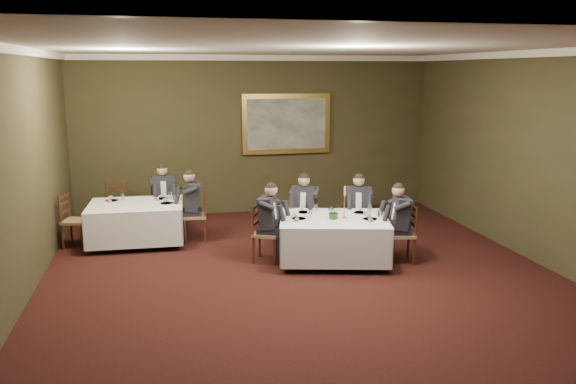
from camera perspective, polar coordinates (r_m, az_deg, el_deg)
name	(u,v)px	position (r m, az deg, el deg)	size (l,w,h in m)	color
ground	(314,292)	(8.32, 2.63, -10.15)	(10.00, 10.00, 0.00)	black
ceiling	(316,45)	(7.71, 2.90, 14.69)	(8.00, 10.00, 0.10)	silver
back_wall	(256,135)	(12.67, -3.25, 5.79)	(8.00, 0.10, 3.50)	#34301A
front_wall	(558,337)	(3.47, 25.72, -13.15)	(8.00, 0.10, 3.50)	#34301A
left_wall	(4,187)	(7.80, -26.87, 0.43)	(0.10, 10.00, 3.50)	#34301A
right_wall	(565,164)	(9.68, 26.28, 2.54)	(0.10, 10.00, 3.50)	#34301A
crown_molding	(316,50)	(7.70, 2.89, 14.25)	(8.00, 10.00, 0.12)	white
table_main	(334,236)	(9.48, 4.67, -4.47)	(2.07, 1.76, 0.67)	#32180E
table_second	(136,220)	(10.80, -15.15, -2.78)	(1.77, 1.38, 0.67)	#32180E
chair_main_backleft	(305,230)	(10.39, 1.70, -3.88)	(0.58, 0.57, 1.00)	#8A6646
diner_main_backleft	(305,218)	(10.32, 1.69, -2.68)	(0.58, 0.61, 1.35)	black
chair_main_backright	(357,230)	(10.45, 7.01, -3.88)	(0.53, 0.51, 1.00)	#8A6646
diner_main_backright	(357,218)	(10.38, 7.05, -2.68)	(0.50, 0.56, 1.35)	black
chair_main_endleft	(266,245)	(9.53, -2.23, -5.39)	(0.57, 0.58, 1.00)	#8A6646
diner_main_endleft	(267,232)	(9.46, -2.18, -4.08)	(0.60, 0.57, 1.35)	black
chair_main_endright	(401,246)	(9.67, 11.44, -5.37)	(0.49, 0.50, 1.00)	#8A6646
diner_main_endright	(401,233)	(9.60, 11.43, -4.08)	(0.54, 0.47, 1.35)	black
chair_sec_backleft	(117,218)	(11.74, -17.00, -2.54)	(0.47, 0.45, 1.00)	#8A6646
chair_sec_backright	(164,216)	(11.66, -12.51, -2.38)	(0.49, 0.48, 1.00)	#8A6646
diner_sec_backright	(163,205)	(11.59, -12.56, -1.30)	(0.46, 0.53, 1.35)	black
chair_sec_endright	(196,226)	(10.80, -9.34, -3.42)	(0.45, 0.47, 1.00)	#8A6646
diner_sec_endright	(195,214)	(10.74, -9.44, -2.25)	(0.51, 0.44, 1.35)	black
chair_sec_endleft	(76,232)	(10.99, -20.75, -3.79)	(0.52, 0.53, 1.00)	#8A6646
centerpiece	(334,211)	(9.29, 4.68, -1.91)	(0.25, 0.22, 0.28)	#2D5926
candlestick	(344,206)	(9.37, 5.75, -1.41)	(0.08, 0.08, 0.55)	gold
place_setting_table_main	(307,210)	(9.77, 1.99, -1.82)	(0.33, 0.31, 0.14)	white
place_setting_table_second	(115,198)	(11.14, -17.18, -0.62)	(0.33, 0.31, 0.14)	white
painting	(286,124)	(12.71, -0.16, 6.93)	(2.01, 0.09, 1.34)	#E5BB54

